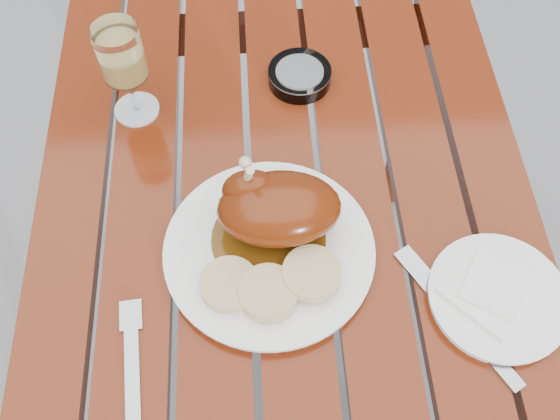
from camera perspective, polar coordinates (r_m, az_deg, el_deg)
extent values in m
plane|color=slate|center=(1.66, 0.51, -15.42)|extent=(60.00, 60.00, 0.00)
cube|color=maroon|center=(1.30, 0.64, -10.89)|extent=(0.80, 1.20, 0.75)
cylinder|color=white|center=(0.94, -0.99, -3.81)|extent=(0.40, 0.40, 0.02)
cylinder|color=#512E09|center=(0.94, -1.05, -2.65)|extent=(0.17, 0.17, 0.00)
ellipsoid|color=#6E2508|center=(0.91, -0.08, 0.12)|extent=(0.18, 0.12, 0.09)
ellipsoid|color=#6E2508|center=(0.91, -2.69, 1.76)|extent=(0.09, 0.06, 0.07)
cylinder|color=#C6B28C|center=(0.90, -3.08, 2.73)|extent=(0.03, 0.04, 0.10)
cylinder|color=tan|center=(0.90, -4.67, -6.82)|extent=(0.08, 0.08, 0.02)
cylinder|color=tan|center=(0.89, -1.10, -7.56)|extent=(0.08, 0.08, 0.02)
cylinder|color=tan|center=(0.90, 2.91, -5.80)|extent=(0.08, 0.08, 0.02)
cylinder|color=#E1C166|center=(1.07, -13.88, 12.06)|extent=(0.09, 0.09, 0.18)
cylinder|color=white|center=(0.96, 19.28, -7.56)|extent=(0.23, 0.23, 0.02)
cube|color=white|center=(0.95, 18.81, -6.74)|extent=(0.16, 0.16, 0.01)
cylinder|color=#B2B7BC|center=(1.15, 1.80, 12.16)|extent=(0.15, 0.15, 0.03)
cube|color=gray|center=(0.91, -13.36, -13.66)|extent=(0.03, 0.16, 0.01)
cube|color=gray|center=(0.94, 16.62, -10.12)|extent=(0.13, 0.20, 0.01)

